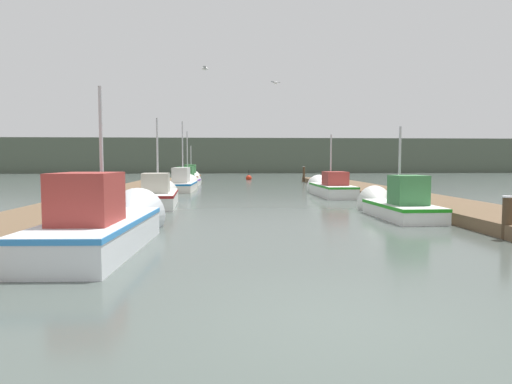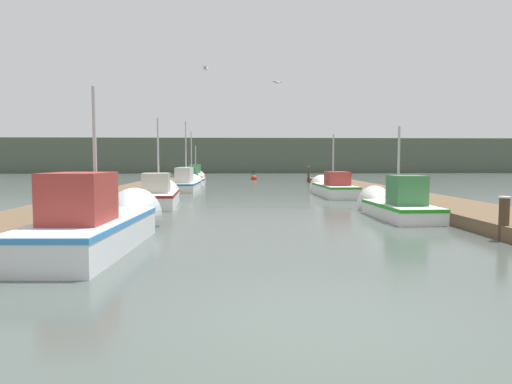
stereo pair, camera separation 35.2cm
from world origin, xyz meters
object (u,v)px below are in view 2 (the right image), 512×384
(fishing_boat_0, at_px, (102,223))
(fishing_boat_5, at_px, (192,180))
(fishing_boat_1, at_px, (395,205))
(seagull_1, at_px, (205,69))
(mooring_piling_2, at_px, (415,196))
(fishing_boat_6, at_px, (196,177))
(fishing_boat_4, at_px, (187,183))
(fishing_boat_2, at_px, (159,195))
(channel_buoy, at_px, (254,178))
(mooring_piling_3, at_px, (504,218))
(fishing_boat_3, at_px, (332,188))
(mooring_piling_0, at_px, (159,185))
(seagull_lead, at_px, (278,83))
(mooring_piling_1, at_px, (309,174))

(fishing_boat_0, xyz_separation_m, fishing_boat_5, (-0.29, 23.51, -0.07))
(fishing_boat_1, height_order, seagull_1, seagull_1)
(fishing_boat_0, distance_m, mooring_piling_2, 11.12)
(fishing_boat_1, bearing_deg, fishing_boat_6, 109.11)
(fishing_boat_4, bearing_deg, seagull_1, -77.95)
(seagull_1, bearing_deg, fishing_boat_2, 84.74)
(fishing_boat_1, xyz_separation_m, seagull_1, (-6.67, 4.20, 5.34))
(fishing_boat_0, distance_m, channel_buoy, 34.71)
(fishing_boat_2, distance_m, fishing_boat_5, 14.19)
(fishing_boat_6, height_order, mooring_piling_2, fishing_boat_6)
(fishing_boat_5, bearing_deg, fishing_boat_1, -60.38)
(fishing_boat_1, bearing_deg, fishing_boat_2, 151.17)
(fishing_boat_5, distance_m, mooring_piling_3, 25.25)
(mooring_piling_3, bearing_deg, seagull_1, 131.33)
(fishing_boat_3, height_order, mooring_piling_0, fishing_boat_3)
(mooring_piling_3, height_order, seagull_lead, seagull_lead)
(fishing_boat_5, xyz_separation_m, seagull_lead, (5.40, -10.73, 5.39))
(mooring_piling_1, distance_m, mooring_piling_3, 29.23)
(fishing_boat_1, distance_m, mooring_piling_3, 4.72)
(fishing_boat_2, distance_m, fishing_boat_3, 9.86)
(fishing_boat_1, xyz_separation_m, channel_buoy, (-3.74, 29.57, -0.23))
(mooring_piling_1, bearing_deg, mooring_piling_2, -89.60)
(mooring_piling_0, height_order, mooring_piling_2, mooring_piling_2)
(fishing_boat_5, height_order, seagull_lead, seagull_lead)
(seagull_1, bearing_deg, fishing_boat_6, 9.26)
(fishing_boat_1, distance_m, fishing_boat_3, 9.45)
(fishing_boat_1, distance_m, fishing_boat_4, 16.53)
(fishing_boat_5, xyz_separation_m, mooring_piling_2, (9.79, -17.72, 0.20))
(mooring_piling_0, relative_size, seagull_lead, 2.00)
(channel_buoy, bearing_deg, fishing_boat_5, -114.59)
(mooring_piling_3, bearing_deg, mooring_piling_0, 125.08)
(mooring_piling_1, distance_m, seagull_1, 22.37)
(fishing_boat_0, bearing_deg, fishing_boat_2, 93.97)
(fishing_boat_1, bearing_deg, seagull_1, 146.23)
(fishing_boat_3, height_order, seagull_lead, seagull_lead)
(mooring_piling_0, height_order, seagull_lead, seagull_lead)
(channel_buoy, distance_m, seagull_lead, 22.35)
(fishing_boat_6, distance_m, seagull_1, 20.08)
(fishing_boat_1, relative_size, seagull_lead, 8.62)
(fishing_boat_2, relative_size, seagull_lead, 10.10)
(mooring_piling_1, height_order, mooring_piling_2, mooring_piling_1)
(fishing_boat_4, relative_size, seagull_lead, 10.62)
(fishing_boat_3, height_order, fishing_boat_6, fishing_boat_3)
(fishing_boat_1, relative_size, channel_buoy, 4.21)
(fishing_boat_6, distance_m, mooring_piling_2, 24.59)
(fishing_boat_5, relative_size, fishing_boat_6, 0.98)
(fishing_boat_0, distance_m, mooring_piling_1, 30.90)
(fishing_boat_3, relative_size, fishing_boat_4, 1.08)
(fishing_boat_1, bearing_deg, fishing_boat_0, -151.81)
(seagull_lead, bearing_deg, mooring_piling_1, -136.28)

